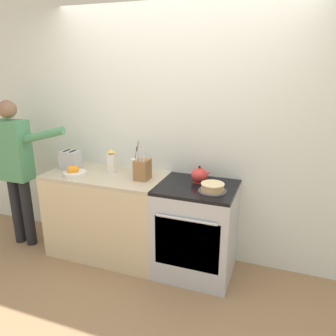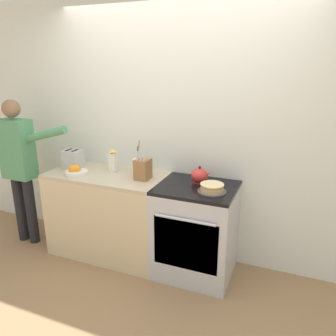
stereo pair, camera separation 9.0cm
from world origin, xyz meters
The scene contains 12 objects.
ground_plane centered at (0.00, 0.00, 0.00)m, with size 16.00×16.00×0.00m, color #93704C.
wall_back centered at (0.00, 0.63, 1.30)m, with size 8.00×0.04×2.60m.
counter_cabinet centered at (-0.66, 0.31, 0.45)m, with size 1.20×0.61×0.89m.
stove_range centered at (0.30, 0.30, 0.45)m, with size 0.71×0.64×0.89m.
layer_cake centered at (0.46, 0.22, 0.93)m, with size 0.25×0.25×0.07m.
tea_kettle centered at (0.29, 0.41, 0.96)m, with size 0.20×0.16×0.16m.
knife_block centered at (-0.24, 0.30, 0.99)m, with size 0.13×0.16×0.28m.
utensil_crock centered at (-0.38, 0.45, 0.97)m, with size 0.09×0.09×0.34m.
fruit_bowl centered at (-0.92, 0.16, 0.93)m, with size 0.22×0.22×0.11m.
toaster centered at (-1.09, 0.34, 0.99)m, with size 0.21×0.15×0.20m.
milk_carton centered at (-0.62, 0.39, 1.01)m, with size 0.07×0.07×0.24m.
person_baker centered at (-1.64, 0.15, 0.96)m, with size 0.92×0.20×1.61m.
Camera 1 is at (1.02, -2.40, 1.95)m, focal length 35.00 mm.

